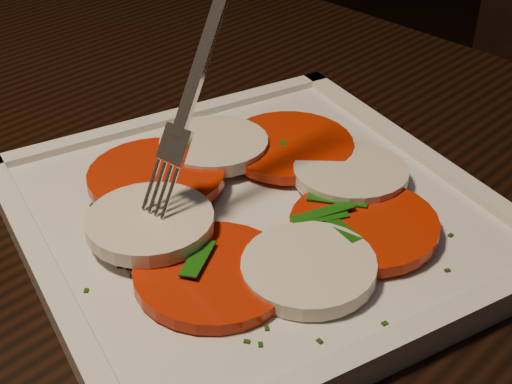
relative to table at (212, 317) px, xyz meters
name	(u,v)px	position (x,y,z in m)	size (l,w,h in m)	color
table	(212,317)	(0.00, 0.00, 0.00)	(1.28, 0.93, 0.75)	black
plate	(256,218)	(0.03, 0.01, 0.11)	(0.31, 0.31, 0.01)	silver
caprese_salad	(256,199)	(0.03, 0.01, 0.12)	(0.26, 0.25, 0.02)	#BB1A04
fork	(213,63)	(0.00, 0.01, 0.21)	(0.04, 0.10, 0.16)	white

